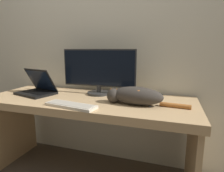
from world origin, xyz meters
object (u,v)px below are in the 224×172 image
(monitor, at_px, (99,71))
(external_keyboard, at_px, (71,105))
(cat, at_px, (135,95))
(laptop, at_px, (37,89))

(monitor, height_order, external_keyboard, monitor)
(monitor, bearing_deg, cat, -30.57)
(cat, bearing_deg, monitor, 154.90)
(laptop, xyz_separation_m, cat, (0.93, -0.06, 0.02))
(laptop, relative_size, external_keyboard, 0.94)
(monitor, height_order, cat, monitor)
(monitor, relative_size, external_keyboard, 1.70)
(monitor, xyz_separation_m, external_keyboard, (-0.05, -0.43, -0.20))
(monitor, distance_m, external_keyboard, 0.48)
(external_keyboard, relative_size, cat, 0.66)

